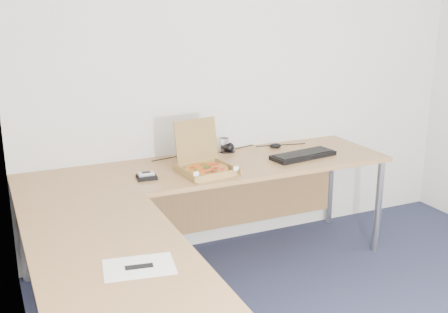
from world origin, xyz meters
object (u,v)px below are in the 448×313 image
keyboard (303,155)px  wallet (147,177)px  desk (187,197)px  drinking_glass (225,145)px  pizza_box (206,167)px

keyboard → wallet: size_ratio=3.92×
desk → keyboard: (1.00, 0.34, 0.04)m
drinking_glass → keyboard: drinking_glass is taller
wallet → pizza_box: bearing=2.1°
keyboard → wallet: keyboard is taller
wallet → drinking_glass: bearing=32.8°
desk → drinking_glass: (0.55, 0.68, 0.08)m
pizza_box → drinking_glass: pizza_box is taller
pizza_box → wallet: 0.39m
desk → drinking_glass: 0.88m
desk → pizza_box: (0.25, 0.31, 0.07)m
pizza_box → wallet: (-0.39, 0.03, -0.03)m
wallet → keyboard: bearing=6.5°
drinking_glass → wallet: 0.77m
desk → keyboard: bearing=18.7°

